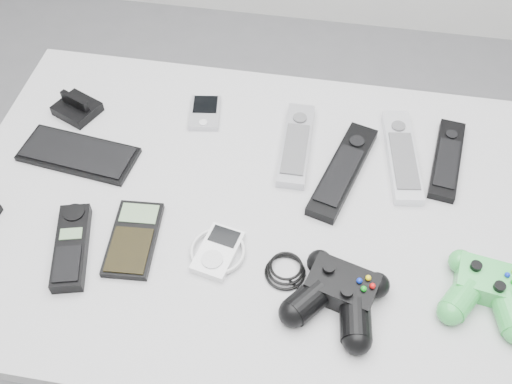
% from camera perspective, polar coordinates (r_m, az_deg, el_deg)
% --- Properties ---
extents(floor, '(3.50, 3.50, 0.00)m').
position_cam_1_polar(floor, '(1.81, -0.68, -17.26)').
color(floor, slate).
rests_on(floor, ground).
extents(desk, '(1.18, 0.76, 0.79)m').
position_cam_1_polar(desk, '(1.17, 1.29, -3.71)').
color(desk, '#A2A2A5').
rests_on(desk, floor).
extents(pda_keyboard, '(0.24, 0.13, 0.01)m').
position_cam_1_polar(pda_keyboard, '(1.24, -16.56, 3.51)').
color(pda_keyboard, black).
rests_on(pda_keyboard, desk).
extents(dock_bracket, '(0.11, 0.10, 0.05)m').
position_cam_1_polar(dock_bracket, '(1.33, -16.78, 7.96)').
color(dock_bracket, black).
rests_on(dock_bracket, desk).
extents(pda, '(0.08, 0.11, 0.02)m').
position_cam_1_polar(pda, '(1.28, -4.90, 7.57)').
color(pda, '#AAAAB1').
rests_on(pda, desk).
extents(remote_silver_a, '(0.06, 0.22, 0.02)m').
position_cam_1_polar(remote_silver_a, '(1.21, 3.85, 4.59)').
color(remote_silver_a, '#AAAAB1').
rests_on(remote_silver_a, desk).
extents(remote_black_a, '(0.12, 0.25, 0.03)m').
position_cam_1_polar(remote_black_a, '(1.17, 8.30, 2.09)').
color(remote_black_a, black).
rests_on(remote_black_a, desk).
extents(remote_black_b, '(0.08, 0.21, 0.02)m').
position_cam_1_polar(remote_black_b, '(1.24, 17.75, 3.03)').
color(remote_black_b, black).
rests_on(remote_black_b, desk).
extents(remote_silver_b, '(0.09, 0.24, 0.02)m').
position_cam_1_polar(remote_silver_b, '(1.22, 13.72, 3.44)').
color(remote_silver_b, silver).
rests_on(remote_silver_b, desk).
extents(cordless_handset, '(0.10, 0.18, 0.03)m').
position_cam_1_polar(cordless_handset, '(1.10, -17.18, -4.98)').
color(cordless_handset, black).
rests_on(cordless_handset, desk).
extents(calculator, '(0.09, 0.16, 0.02)m').
position_cam_1_polar(calculator, '(1.09, -11.61, -4.37)').
color(calculator, black).
rests_on(calculator, desk).
extents(mp3_player, '(0.12, 0.12, 0.02)m').
position_cam_1_polar(mp3_player, '(1.05, -3.67, -5.63)').
color(mp3_player, white).
rests_on(mp3_player, desk).
extents(controller_black, '(0.30, 0.23, 0.05)m').
position_cam_1_polar(controller_black, '(0.99, 7.88, -9.54)').
color(controller_black, black).
rests_on(controller_black, desk).
extents(controller_green, '(0.17, 0.18, 0.05)m').
position_cam_1_polar(controller_green, '(1.06, 21.22, -8.58)').
color(controller_green, green).
rests_on(controller_green, desk).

